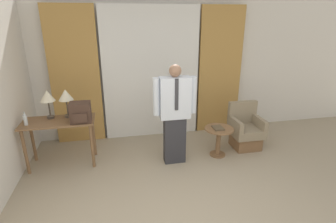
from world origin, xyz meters
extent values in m
cube|color=silver|center=(0.00, 3.03, 1.35)|extent=(10.00, 0.06, 2.70)
cube|color=white|center=(0.00, 2.90, 1.29)|extent=(1.89, 0.06, 2.58)
cube|color=#B28442|center=(-1.43, 2.90, 1.29)|extent=(0.90, 0.06, 2.58)
cube|color=#B28442|center=(1.43, 2.90, 1.29)|extent=(0.90, 0.06, 2.58)
cube|color=brown|center=(-1.65, 2.02, 0.77)|extent=(1.12, 0.54, 0.03)
cylinder|color=brown|center=(-2.15, 1.81, 0.38)|extent=(0.05, 0.05, 0.76)
cylinder|color=brown|center=(-1.15, 1.81, 0.38)|extent=(0.05, 0.05, 0.76)
cylinder|color=brown|center=(-2.15, 2.23, 0.38)|extent=(0.05, 0.05, 0.76)
cylinder|color=brown|center=(-1.15, 2.23, 0.38)|extent=(0.05, 0.05, 0.76)
cylinder|color=#4C4238|center=(-1.79, 2.15, 0.81)|extent=(0.12, 0.12, 0.04)
cylinder|color=#4C4238|center=(-1.79, 2.15, 0.95)|extent=(0.02, 0.02, 0.26)
cone|color=beige|center=(-1.79, 2.15, 1.17)|extent=(0.23, 0.23, 0.18)
cylinder|color=#4C4238|center=(-1.51, 2.15, 0.81)|extent=(0.12, 0.12, 0.04)
cylinder|color=#4C4238|center=(-1.51, 2.15, 0.95)|extent=(0.02, 0.02, 0.26)
cone|color=beige|center=(-1.51, 2.15, 1.17)|extent=(0.23, 0.23, 0.18)
cylinder|color=silver|center=(-2.09, 1.92, 0.87)|extent=(0.06, 0.06, 0.16)
cylinder|color=silver|center=(-2.09, 1.92, 0.97)|extent=(0.02, 0.02, 0.05)
cube|color=#422D23|center=(-1.28, 1.89, 0.95)|extent=(0.32, 0.23, 0.32)
cube|color=#422D23|center=(-1.28, 1.76, 0.90)|extent=(0.22, 0.03, 0.14)
cube|color=#2D2D33|center=(0.20, 1.72, 0.40)|extent=(0.35, 0.19, 0.81)
cube|color=silver|center=(0.20, 1.72, 1.14)|extent=(0.49, 0.22, 0.67)
cube|color=#333338|center=(0.20, 1.60, 1.23)|extent=(0.06, 0.01, 0.50)
cylinder|color=silver|center=(-0.10, 1.72, 1.18)|extent=(0.11, 0.11, 0.60)
cylinder|color=silver|center=(0.50, 1.72, 1.18)|extent=(0.11, 0.11, 0.60)
sphere|color=#936B51|center=(0.20, 1.72, 1.58)|extent=(0.19, 0.19, 0.19)
cube|color=brown|center=(1.64, 1.95, 0.13)|extent=(0.47, 0.45, 0.25)
cube|color=gray|center=(1.64, 1.95, 0.33)|extent=(0.56, 0.53, 0.16)
cube|color=gray|center=(1.64, 2.17, 0.63)|extent=(0.56, 0.10, 0.44)
cube|color=gray|center=(1.40, 1.95, 0.50)|extent=(0.08, 0.53, 0.18)
cube|color=gray|center=(1.88, 1.95, 0.50)|extent=(0.08, 0.53, 0.18)
cylinder|color=brown|center=(1.02, 1.77, 0.01)|extent=(0.28, 0.28, 0.02)
cylinder|color=brown|center=(1.02, 1.77, 0.25)|extent=(0.08, 0.08, 0.50)
cylinder|color=brown|center=(1.02, 1.77, 0.51)|extent=(0.51, 0.51, 0.02)
cube|color=brown|center=(0.99, 1.75, 0.54)|extent=(0.17, 0.22, 0.03)
camera|label=1|loc=(-0.71, -2.16, 2.35)|focal=28.00mm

